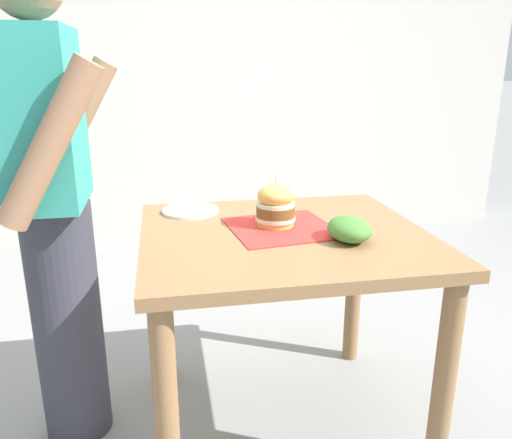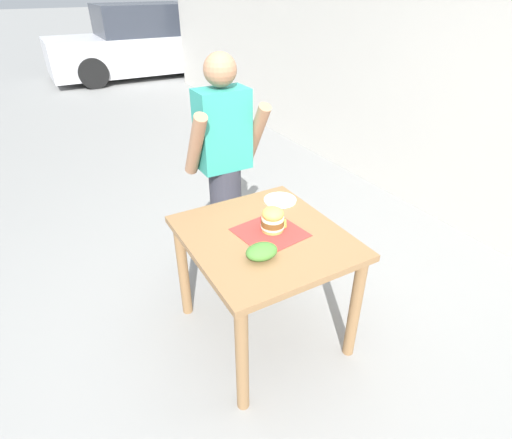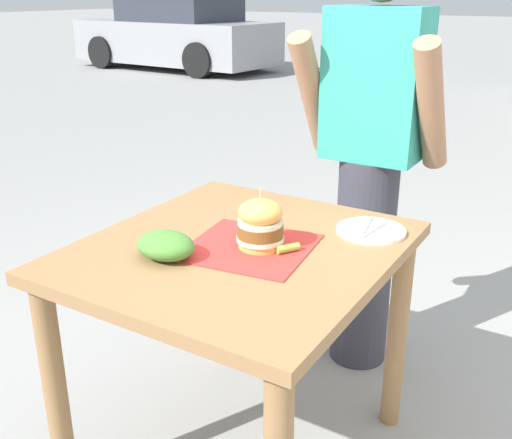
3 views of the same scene
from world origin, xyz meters
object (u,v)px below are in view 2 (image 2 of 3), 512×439
at_px(patio_table, 264,253).
at_px(pickle_spear, 285,223).
at_px(side_salad, 262,251).
at_px(sandwich, 273,219).
at_px(parked_car_far_end, 317,32).
at_px(side_plate_with_forks, 280,200).
at_px(diner_across_table, 225,169).
at_px(parked_car_near_curb, 141,45).

xyz_separation_m(patio_table, pickle_spear, (0.16, 0.02, 0.15)).
distance_m(pickle_spear, side_salad, 0.35).
relative_size(sandwich, parked_car_far_end, 0.04).
distance_m(side_plate_with_forks, side_salad, 0.66).
relative_size(pickle_spear, diner_across_table, 0.04).
height_order(patio_table, pickle_spear, pickle_spear).
bearing_deg(side_salad, side_plate_with_forks, 48.81).
relative_size(patio_table, side_salad, 5.46).
height_order(parked_car_near_curb, parked_car_far_end, same).
xyz_separation_m(side_plate_with_forks, parked_car_far_end, (6.72, 8.50, -0.07)).
bearing_deg(pickle_spear, sandwich, -175.51).
height_order(side_salad, parked_car_far_end, parked_car_far_end).
height_order(patio_table, side_salad, side_salad).
bearing_deg(patio_table, parked_car_near_curb, 78.91).
xyz_separation_m(pickle_spear, parked_car_far_end, (6.86, 8.78, -0.08)).
height_order(pickle_spear, side_plate_with_forks, pickle_spear).
bearing_deg(parked_car_near_curb, diner_across_table, -101.34).
bearing_deg(patio_table, diner_across_table, 81.53).
relative_size(side_salad, diner_across_table, 0.11).
xyz_separation_m(patio_table, sandwich, (0.07, 0.02, 0.21)).
xyz_separation_m(pickle_spear, parked_car_near_curb, (1.57, 8.77, -0.08)).
xyz_separation_m(diner_across_table, parked_car_far_end, (6.91, 8.03, -0.16)).
xyz_separation_m(sandwich, pickle_spear, (0.09, 0.01, -0.06)).
xyz_separation_m(pickle_spear, side_plate_with_forks, (0.15, 0.28, -0.01)).
height_order(pickle_spear, diner_across_table, diner_across_table).
bearing_deg(side_plate_with_forks, pickle_spear, -117.67).
bearing_deg(parked_car_far_end, pickle_spear, -128.02).
distance_m(sandwich, pickle_spear, 0.11).
height_order(sandwich, parked_car_far_end, parked_car_far_end).
relative_size(side_plate_with_forks, diner_across_table, 0.13).
distance_m(side_plate_with_forks, parked_car_near_curb, 8.60).
distance_m(side_salad, diner_across_table, 0.99).
bearing_deg(sandwich, diner_across_table, 86.31).
distance_m(side_salad, parked_car_far_end, 11.49).
height_order(side_plate_with_forks, parked_car_near_curb, parked_car_near_curb).
distance_m(sandwich, side_plate_with_forks, 0.38).
bearing_deg(side_salad, patio_table, 55.74).
xyz_separation_m(pickle_spear, side_salad, (-0.28, -0.21, 0.02)).
relative_size(sandwich, side_plate_with_forks, 0.84).
distance_m(side_salad, parked_car_near_curb, 9.17).
height_order(side_plate_with_forks, side_salad, side_salad).
bearing_deg(patio_table, sandwich, 13.90).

